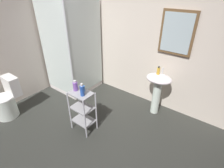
# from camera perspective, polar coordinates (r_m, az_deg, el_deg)

# --- Properties ---
(ground_plane) EXTENTS (4.20, 4.20, 0.02)m
(ground_plane) POSITION_cam_1_polar(r_m,az_deg,el_deg) (2.98, -12.95, -18.70)
(ground_plane) COLOR #2D2E2A
(wall_back) EXTENTS (4.20, 0.14, 2.50)m
(wall_back) POSITION_cam_1_polar(r_m,az_deg,el_deg) (3.53, 8.31, 14.36)
(wall_back) COLOR beige
(wall_back) RESTS_ON ground_plane
(shower_stall) EXTENTS (0.92, 0.92, 2.00)m
(shower_stall) POSITION_cam_1_polar(r_m,az_deg,el_deg) (4.06, -12.33, 4.20)
(shower_stall) COLOR white
(shower_stall) RESTS_ON ground_plane
(pedestal_sink) EXTENTS (0.46, 0.37, 0.81)m
(pedestal_sink) POSITION_cam_1_polar(r_m,az_deg,el_deg) (3.25, 14.97, -0.83)
(pedestal_sink) COLOR white
(pedestal_sink) RESTS_ON ground_plane
(sink_faucet) EXTENTS (0.03, 0.03, 0.10)m
(sink_faucet) POSITION_cam_1_polar(r_m,az_deg,el_deg) (3.22, 16.49, 4.34)
(sink_faucet) COLOR silver
(sink_faucet) RESTS_ON pedestal_sink
(toilet) EXTENTS (0.37, 0.49, 0.76)m
(toilet) POSITION_cam_1_polar(r_m,az_deg,el_deg) (3.76, -31.50, -4.89)
(toilet) COLOR white
(toilet) RESTS_ON ground_plane
(storage_cart) EXTENTS (0.38, 0.28, 0.74)m
(storage_cart) POSITION_cam_1_polar(r_m,az_deg,el_deg) (2.88, -9.76, -7.99)
(storage_cart) COLOR silver
(storage_cart) RESTS_ON ground_plane
(hand_soap_bottle) EXTENTS (0.06, 0.06, 0.15)m
(hand_soap_bottle) POSITION_cam_1_polar(r_m,az_deg,el_deg) (3.14, 15.17, 4.25)
(hand_soap_bottle) COLOR gold
(hand_soap_bottle) RESTS_ON pedestal_sink
(conditioner_bottle_purple) EXTENTS (0.07, 0.07, 0.17)m
(conditioner_bottle_purple) POSITION_cam_1_polar(r_m,az_deg,el_deg) (2.75, -12.09, -0.67)
(conditioner_bottle_purple) COLOR #8251B0
(conditioner_bottle_purple) RESTS_ON storage_cart
(shampoo_bottle_blue) EXTENTS (0.06, 0.06, 0.21)m
(shampoo_bottle_blue) POSITION_cam_1_polar(r_m,az_deg,el_deg) (2.59, -9.90, -2.14)
(shampoo_bottle_blue) COLOR blue
(shampoo_bottle_blue) RESTS_ON storage_cart
(rinse_cup) EXTENTS (0.07, 0.07, 0.09)m
(rinse_cup) POSITION_cam_1_polar(r_m,az_deg,el_deg) (2.72, -9.69, -1.53)
(rinse_cup) COLOR #3870B2
(rinse_cup) RESTS_ON storage_cart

